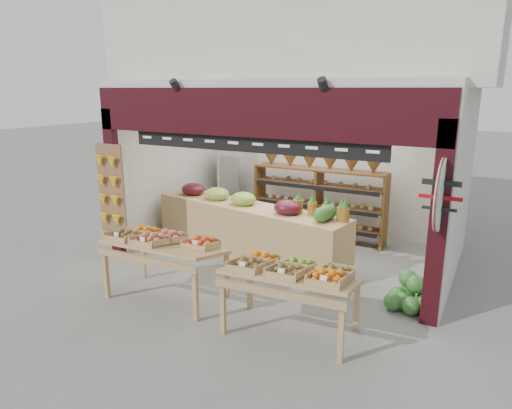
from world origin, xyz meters
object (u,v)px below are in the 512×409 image
object	(u,v)px
back_shelving	(319,185)
cardboard_stack	(231,229)
mid_counter	(248,229)
display_table_left	(160,242)
display_table_right	(291,272)
watermelon_pile	(411,296)
refrigerator	(237,186)

from	to	relation	value
back_shelving	cardboard_stack	xyz separation A→B (m)	(-1.48, -0.98, -0.89)
mid_counter	display_table_left	distance (m)	2.04
display_table_right	mid_counter	bearing A→B (deg)	130.98
display_table_left	display_table_right	size ratio (longest dim) A/B	1.02
back_shelving	cardboard_stack	bearing A→B (deg)	-146.35
watermelon_pile	display_table_right	bearing A→B (deg)	-131.09
back_shelving	cardboard_stack	world-z (taller)	back_shelving
display_table_right	watermelon_pile	bearing A→B (deg)	48.91
refrigerator	watermelon_pile	distance (m)	5.14
refrigerator	display_table_left	xyz separation A→B (m)	(1.06, -3.93, 0.00)
refrigerator	display_table_right	world-z (taller)	refrigerator
display_table_right	refrigerator	bearing A→B (deg)	128.42
back_shelving	mid_counter	bearing A→B (deg)	-113.89
back_shelving	display_table_right	bearing A→B (deg)	-73.89
cardboard_stack	display_table_left	world-z (taller)	display_table_left
mid_counter	watermelon_pile	distance (m)	3.10
watermelon_pile	display_table_left	bearing A→B (deg)	-158.20
mid_counter	watermelon_pile	size ratio (longest dim) A/B	5.72
cardboard_stack	mid_counter	bearing A→B (deg)	-40.86
display_table_left	watermelon_pile	size ratio (longest dim) A/B	2.48
display_table_left	cardboard_stack	bearing A→B (deg)	99.19
display_table_right	watermelon_pile	distance (m)	1.95
refrigerator	back_shelving	bearing A→B (deg)	-0.83
mid_counter	display_table_left	size ratio (longest dim) A/B	2.31
back_shelving	watermelon_pile	world-z (taller)	back_shelving
back_shelving	watermelon_pile	distance (m)	3.37
display_table_right	display_table_left	bearing A→B (deg)	178.29
cardboard_stack	display_table_left	xyz separation A→B (m)	(0.43, -2.65, 0.60)
refrigerator	cardboard_stack	distance (m)	1.55
display_table_right	watermelon_pile	size ratio (longest dim) A/B	2.42
display_table_left	watermelon_pile	xyz separation A→B (m)	(3.33, 1.33, -0.65)
display_table_left	display_table_right	xyz separation A→B (m)	(2.11, -0.06, -0.02)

